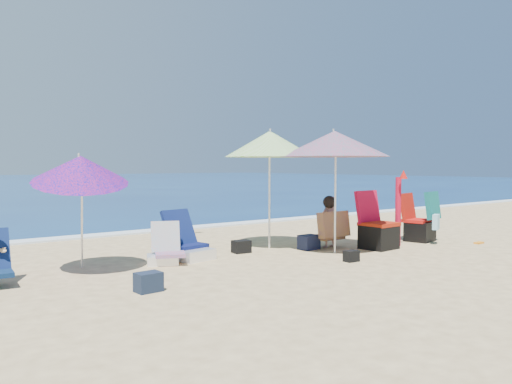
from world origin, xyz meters
TOP-DOWN VIEW (x-y plane):
  - ground at (0.00, 0.00)m, footprint 120.00×120.00m
  - foam at (0.00, 5.10)m, footprint 120.00×0.50m
  - umbrella_turquoise at (1.07, 0.54)m, footprint 2.17×2.17m
  - umbrella_striped at (0.46, 1.58)m, footprint 1.91×1.91m
  - umbrella_blue at (-3.03, 1.46)m, footprint 1.63×1.67m
  - furled_umbrella at (2.62, 0.34)m, footprint 0.23×0.32m
  - chair_navy at (-1.24, 1.62)m, footprint 0.68×0.91m
  - chair_rainbow at (-1.75, 1.46)m, footprint 0.69×0.76m
  - camp_chair_left at (2.06, 0.39)m, footprint 0.65×0.65m
  - camp_chair_right at (3.47, 0.44)m, footprint 0.66×0.96m
  - person_center at (1.41, 0.97)m, footprint 0.67×0.56m
  - bag_navy_a at (-2.71, -0.01)m, footprint 0.32×0.24m
  - bag_black_a at (-0.22, 1.54)m, footprint 0.32×0.25m
  - bag_navy_b at (0.99, 1.09)m, footprint 0.36×0.28m
  - bag_black_b at (0.72, -0.19)m, footprint 0.24×0.17m
  - orange_item at (4.13, -0.44)m, footprint 0.24×0.12m

SIDE VIEW (x-z plane):
  - ground at x=0.00m, z-range 0.00..0.00m
  - orange_item at x=4.13m, z-range 0.00..0.03m
  - foam at x=0.00m, z-range 0.00..0.04m
  - bag_black_b at x=0.72m, z-range 0.00..0.18m
  - bag_black_a at x=-0.22m, z-range 0.00..0.22m
  - bag_navy_a at x=-2.71m, z-range 0.00..0.24m
  - bag_navy_b at x=0.99m, z-range 0.00..0.26m
  - chair_rainbow at x=-1.75m, z-range -0.15..0.49m
  - chair_navy at x=-1.24m, z-range -0.19..0.61m
  - camp_chair_left at x=2.06m, z-range -0.21..0.86m
  - camp_chair_right at x=3.47m, z-range -0.14..0.88m
  - person_center at x=1.41m, z-range -0.01..0.97m
  - furled_umbrella at x=2.62m, z-range 0.07..1.53m
  - umbrella_blue at x=-3.03m, z-range 0.58..2.40m
  - umbrella_turquoise at x=1.07m, z-range 0.83..3.00m
  - umbrella_striped at x=0.46m, z-range 0.83..3.04m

